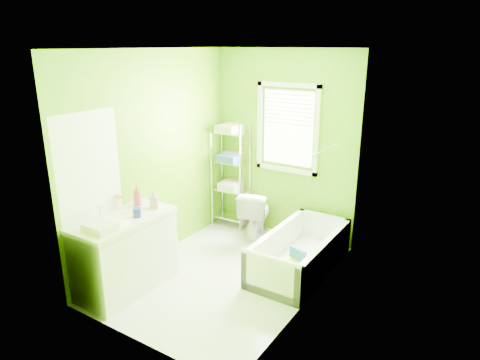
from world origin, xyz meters
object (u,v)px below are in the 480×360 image
Objects in this scene: toilet at (255,213)px; bathtub at (299,258)px; vanity at (125,251)px; wire_shelf_unit at (232,165)px.

bathtub is at bearing 132.26° from toilet.
toilet is 0.62× the size of vanity.
vanity is 0.74× the size of wire_shelf_unit.
bathtub is 1.80m from wire_shelf_unit.
toilet is at bearing 149.98° from bathtub.
vanity reaches higher than bathtub.
wire_shelf_unit reaches higher than bathtub.
vanity is 2.18m from wire_shelf_unit.
wire_shelf_unit reaches higher than vanity.
bathtub is 1.11m from toilet.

